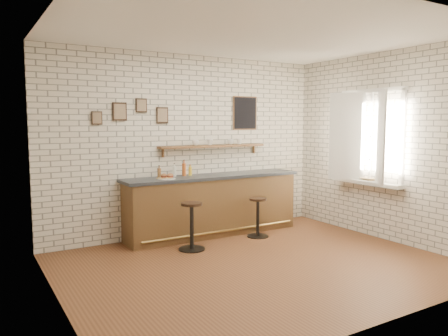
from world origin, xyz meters
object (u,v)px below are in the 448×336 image
(condiment_bottle_yellow, at_px, (190,171))
(shelf_cup_d, at_px, (239,141))
(book_lower, at_px, (366,180))
(bar_counter, at_px, (213,205))
(bitters_bottle_brown, at_px, (159,173))
(shelf_cup_b, at_px, (210,142))
(bitters_bottle_white, at_px, (174,171))
(shelf_cup_a, at_px, (196,143))
(bar_stool_right, at_px, (258,216))
(ciabatta_sandwich, at_px, (167,176))
(sandwich_plate, at_px, (167,178))
(bar_stool_left, at_px, (192,225))
(shelf_cup_c, at_px, (231,142))
(book_upper, at_px, (365,179))
(bitters_bottle_amber, at_px, (184,169))

(condiment_bottle_yellow, bearing_deg, shelf_cup_d, 3.66)
(book_lower, bearing_deg, bar_counter, 162.54)
(bar_counter, distance_m, bitters_bottle_brown, 1.09)
(shelf_cup_b, height_order, shelf_cup_d, same)
(bitters_bottle_white, height_order, shelf_cup_a, shelf_cup_a)
(condiment_bottle_yellow, relative_size, book_lower, 0.89)
(bar_stool_right, height_order, book_lower, book_lower)
(ciabatta_sandwich, distance_m, bitters_bottle_white, 0.30)
(condiment_bottle_yellow, xyz_separation_m, shelf_cup_b, (0.41, 0.06, 0.46))
(sandwich_plate, distance_m, book_lower, 3.26)
(bar_counter, xyz_separation_m, bar_stool_right, (0.55, -0.53, -0.16))
(bar_stool_left, distance_m, shelf_cup_d, 1.98)
(sandwich_plate, height_order, shelf_cup_c, shelf_cup_c)
(bitters_bottle_white, bearing_deg, bar_counter, -11.96)
(bitters_bottle_white, xyz_separation_m, bar_stool_left, (-0.08, -0.77, -0.72))
(ciabatta_sandwich, distance_m, book_upper, 3.24)
(ciabatta_sandwich, xyz_separation_m, bar_stool_left, (0.14, -0.57, -0.68))
(bar_stool_left, relative_size, shelf_cup_b, 6.67)
(sandwich_plate, bearing_deg, bitters_bottle_amber, 26.47)
(bar_stool_left, bearing_deg, condiment_bottle_yellow, 64.66)
(ciabatta_sandwich, bearing_deg, book_upper, -24.02)
(bar_counter, distance_m, bitters_bottle_white, 0.88)
(bar_counter, height_order, sandwich_plate, sandwich_plate)
(ciabatta_sandwich, height_order, bar_stool_left, ciabatta_sandwich)
(bitters_bottle_brown, height_order, bitters_bottle_amber, bitters_bottle_amber)
(sandwich_plate, xyz_separation_m, shelf_cup_c, (1.34, 0.26, 0.53))
(bitters_bottle_white, relative_size, bar_stool_right, 0.34)
(shelf_cup_c, bearing_deg, condiment_bottle_yellow, 123.24)
(ciabatta_sandwich, distance_m, shelf_cup_a, 0.85)
(bar_stool_left, xyz_separation_m, bar_stool_right, (1.27, 0.10, -0.03))
(book_lower, bearing_deg, condiment_bottle_yellow, 164.24)
(shelf_cup_a, distance_m, book_lower, 2.88)
(bar_stool_right, bearing_deg, condiment_bottle_yellow, 143.83)
(shelf_cup_b, bearing_deg, ciabatta_sandwich, 162.13)
(sandwich_plate, xyz_separation_m, shelf_cup_a, (0.65, 0.26, 0.53))
(sandwich_plate, bearing_deg, shelf_cup_c, 11.13)
(ciabatta_sandwich, relative_size, bitters_bottle_brown, 1.12)
(bitters_bottle_white, bearing_deg, condiment_bottle_yellow, 0.00)
(shelf_cup_d, distance_m, book_lower, 2.24)
(book_lower, bearing_deg, shelf_cup_c, 151.75)
(book_lower, bearing_deg, bar_stool_right, 166.86)
(shelf_cup_a, distance_m, shelf_cup_d, 0.87)
(shelf_cup_b, height_order, shelf_cup_c, shelf_cup_b)
(bar_counter, xyz_separation_m, shelf_cup_d, (0.65, 0.20, 1.04))
(condiment_bottle_yellow, height_order, shelf_cup_a, shelf_cup_a)
(bitters_bottle_amber, bearing_deg, condiment_bottle_yellow, -0.00)
(sandwich_plate, xyz_separation_m, bar_stool_left, (0.15, -0.57, -0.64))
(condiment_bottle_yellow, xyz_separation_m, bar_stool_left, (-0.36, -0.77, -0.71))
(bitters_bottle_brown, xyz_separation_m, book_lower, (3.01, -1.54, -0.15))
(bitters_bottle_brown, relative_size, shelf_cup_b, 1.83)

